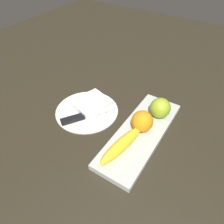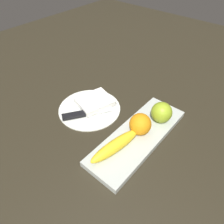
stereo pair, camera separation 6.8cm
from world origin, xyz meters
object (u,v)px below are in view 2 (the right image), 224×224
Objects in this scene: fruit_tray at (138,136)px; knife at (80,114)px; apple at (162,112)px; banana at (116,146)px; folded_napkin at (95,101)px; dinner_plate at (90,108)px; orange_near_apple at (140,124)px.

fruit_tray and knife have the same top height.
apple reaches higher than banana.
knife is (-0.15, 0.23, -0.04)m from apple.
banana reaches higher than knife.
fruit_tray is 5.49× the size of apple.
folded_napkin is at bearing -112.07° from banana.
banana is at bearing 169.66° from apple.
knife is at bearing -176.77° from folded_napkin.
apple is 0.39× the size of banana.
fruit_tray is 0.22m from folded_napkin.
banana is 0.78× the size of dinner_plate.
banana is 0.22m from dinner_plate.
dinner_plate is at bearing -105.76° from banana.
apple is at bearing -13.92° from orange_near_apple.
dinner_plate is at bearing 92.90° from orange_near_apple.
orange_near_apple is 0.30× the size of dinner_plate.
dinner_plate is at bearing 113.01° from apple.
apple is 0.25m from folded_napkin.
orange_near_apple is 0.21m from folded_napkin.
fruit_tray is 0.22m from dinner_plate.
banana is at bearing -67.73° from knife.
apple is at bearing -66.99° from dinner_plate.
orange_near_apple is at bearing -39.48° from knife.
banana reaches higher than folded_napkin.
fruit_tray is 0.05m from orange_near_apple.
dinner_plate is at bearing 180.00° from folded_napkin.
dinner_plate is 0.03m from folded_napkin.
dinner_plate is (0.09, 0.20, -0.03)m from banana.
banana is at bearing 172.85° from orange_near_apple.
fruit_tray is 0.11m from apple.
knife is (-0.05, 0.21, 0.00)m from fruit_tray.
knife is (-0.05, -0.00, 0.01)m from dinner_plate.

